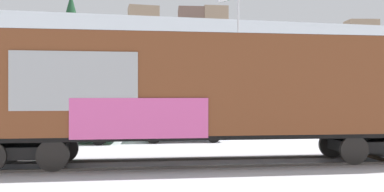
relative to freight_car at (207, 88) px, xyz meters
name	(u,v)px	position (x,y,z in m)	size (l,w,h in m)	color
ground_plane	(197,164)	(-0.32, 0.00, -2.39)	(260.00, 260.00, 0.00)	silver
track	(239,162)	(1.04, -0.08, -2.35)	(59.95, 6.29, 0.08)	#4C4742
freight_car	(207,88)	(0.00, 0.00, 0.00)	(15.28, 4.22, 4.15)	brown
flagpole	(234,32)	(4.29, 10.78, 3.73)	(0.96, 1.52, 9.35)	silver
hillside	(130,71)	(-0.30, 61.81, 4.63)	(149.18, 34.98, 18.28)	silver
parked_car_green	(66,125)	(-5.10, 6.46, -1.59)	(4.93, 2.51, 1.57)	#1E5933
parked_car_silver	(182,124)	(0.26, 6.21, -1.59)	(4.15, 2.17, 1.59)	#B7BABF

